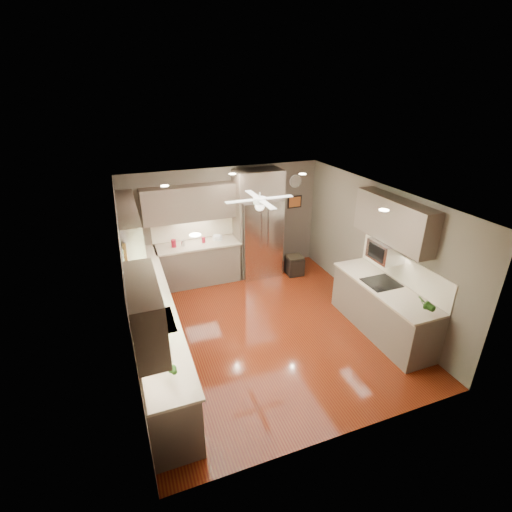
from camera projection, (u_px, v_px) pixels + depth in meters
floor at (265, 328)px, 6.87m from camera, size 5.00×5.00×0.00m
ceiling at (267, 197)px, 5.83m from camera, size 5.00×5.00×0.00m
wall_back at (225, 222)px, 8.47m from camera, size 4.50×0.00×4.50m
wall_front at (348, 360)px, 4.23m from camera, size 4.50×0.00×4.50m
wall_left at (129, 291)px, 5.63m from camera, size 0.00×5.00×5.00m
wall_right at (375, 249)px, 7.07m from camera, size 0.00×5.00×5.00m
canister_a at (174, 244)px, 7.92m from camera, size 0.14×0.14×0.17m
canister_b at (183, 243)px, 7.97m from camera, size 0.09×0.09×0.13m
canister_d at (203, 240)px, 8.15m from camera, size 0.10×0.10×0.12m
soap_bottle at (143, 305)px, 5.67m from camera, size 0.12×0.12×0.20m
potted_plant_left at (167, 365)px, 4.35m from camera, size 0.20×0.16×0.33m
potted_plant_right at (425, 304)px, 5.58m from camera, size 0.19×0.17×0.32m
bowl at (218, 239)px, 8.28m from camera, size 0.29×0.29×0.06m
left_run at (153, 324)px, 6.17m from camera, size 0.65×4.70×1.45m
back_run at (199, 262)px, 8.31m from camera, size 1.85×0.65×1.45m
uppers at (212, 226)px, 6.45m from camera, size 4.50×4.70×0.95m
window at (130, 289)px, 5.09m from camera, size 0.05×1.12×0.92m
sink at (157, 324)px, 5.45m from camera, size 0.50×0.70×0.32m
refrigerator at (259, 226)px, 8.43m from camera, size 1.06×0.75×2.45m
right_run at (382, 308)px, 6.61m from camera, size 0.70×2.20×1.45m
microwave at (386, 251)px, 6.44m from camera, size 0.43×0.55×0.34m
ceiling_fan at (260, 202)px, 6.15m from camera, size 1.18×1.18×0.32m
recessed_lights at (255, 191)px, 6.16m from camera, size 2.84×3.14×0.01m
wall_clock at (295, 181)px, 8.68m from camera, size 0.30×0.03×0.30m
framed_print at (295, 202)px, 8.89m from camera, size 0.36×0.03×0.30m
stool at (294, 265)px, 8.72m from camera, size 0.39×0.39×0.46m
paper_towel at (161, 339)px, 4.83m from camera, size 0.11×0.11×0.28m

